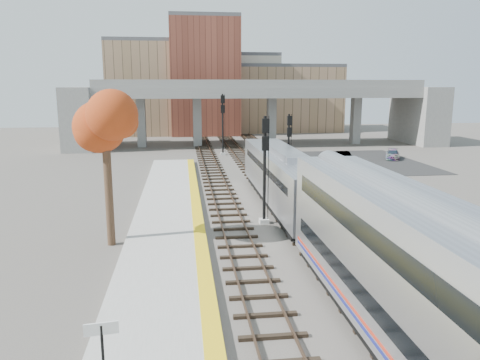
{
  "coord_description": "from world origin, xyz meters",
  "views": [
    {
      "loc": [
        -6.21,
        -23.67,
        8.78
      ],
      "look_at": [
        -2.42,
        6.98,
        2.5
      ],
      "focal_mm": 35.0,
      "sensor_mm": 36.0,
      "label": 1
    }
  ],
  "objects_px": {
    "car_a": "(359,165)",
    "car_c": "(393,154)",
    "car_b": "(344,156)",
    "signal_mast_mid": "(289,152)",
    "coach": "(471,324)",
    "signal_mast_near": "(265,172)",
    "tree": "(105,124)",
    "locomotive": "(283,176)",
    "signal_mast_far": "(223,124)"
  },
  "relations": [
    {
      "from": "car_a",
      "to": "car_c",
      "type": "height_order",
      "value": "car_a"
    },
    {
      "from": "car_b",
      "to": "signal_mast_mid",
      "type": "bearing_deg",
      "value": -129.12
    },
    {
      "from": "coach",
      "to": "signal_mast_near",
      "type": "height_order",
      "value": "signal_mast_near"
    },
    {
      "from": "tree",
      "to": "car_c",
      "type": "xyz_separation_m",
      "value": [
        29.18,
        27.38,
        -6.18
      ]
    },
    {
      "from": "tree",
      "to": "locomotive",
      "type": "bearing_deg",
      "value": 32.03
    },
    {
      "from": "tree",
      "to": "signal_mast_far",
      "type": "bearing_deg",
      "value": 74.6
    },
    {
      "from": "coach",
      "to": "signal_mast_mid",
      "type": "height_order",
      "value": "signal_mast_mid"
    },
    {
      "from": "locomotive",
      "to": "tree",
      "type": "bearing_deg",
      "value": -147.97
    },
    {
      "from": "signal_mast_near",
      "to": "car_c",
      "type": "height_order",
      "value": "signal_mast_near"
    },
    {
      "from": "tree",
      "to": "signal_mast_near",
      "type": "bearing_deg",
      "value": 17.65
    },
    {
      "from": "car_b",
      "to": "signal_mast_near",
      "type": "bearing_deg",
      "value": -121.49
    },
    {
      "from": "locomotive",
      "to": "signal_mast_mid",
      "type": "xyz_separation_m",
      "value": [
        2.0,
        7.03,
        0.72
      ]
    },
    {
      "from": "car_b",
      "to": "car_c",
      "type": "height_order",
      "value": "car_b"
    },
    {
      "from": "coach",
      "to": "car_b",
      "type": "xyz_separation_m",
      "value": [
        11.47,
        41.87,
        -2.18
      ]
    },
    {
      "from": "coach",
      "to": "car_c",
      "type": "distance_m",
      "value": 46.55
    },
    {
      "from": "tree",
      "to": "car_a",
      "type": "xyz_separation_m",
      "value": [
        22.34,
        20.53,
        -6.12
      ]
    },
    {
      "from": "signal_mast_near",
      "to": "signal_mast_mid",
      "type": "height_order",
      "value": "signal_mast_near"
    },
    {
      "from": "coach",
      "to": "car_b",
      "type": "distance_m",
      "value": 43.47
    },
    {
      "from": "car_c",
      "to": "locomotive",
      "type": "bearing_deg",
      "value": -106.78
    },
    {
      "from": "coach",
      "to": "signal_mast_near",
      "type": "xyz_separation_m",
      "value": [
        -2.1,
        18.47,
        0.61
      ]
    },
    {
      "from": "signal_mast_near",
      "to": "car_b",
      "type": "xyz_separation_m",
      "value": [
        13.57,
        23.4,
        -2.79
      ]
    },
    {
      "from": "signal_mast_mid",
      "to": "signal_mast_far",
      "type": "bearing_deg",
      "value": 101.99
    },
    {
      "from": "signal_mast_far",
      "to": "car_b",
      "type": "relative_size",
      "value": 2.19
    },
    {
      "from": "signal_mast_far",
      "to": "car_b",
      "type": "bearing_deg",
      "value": -27.52
    },
    {
      "from": "coach",
      "to": "signal_mast_mid",
      "type": "relative_size",
      "value": 3.95
    },
    {
      "from": "coach",
      "to": "signal_mast_far",
      "type": "distance_m",
      "value": 49.0
    },
    {
      "from": "signal_mast_near",
      "to": "signal_mast_far",
      "type": "bearing_deg",
      "value": 90.0
    },
    {
      "from": "signal_mast_far",
      "to": "car_a",
      "type": "xyz_separation_m",
      "value": [
        13.15,
        -12.87,
        -3.3
      ]
    },
    {
      "from": "signal_mast_near",
      "to": "car_c",
      "type": "relative_size",
      "value": 1.81
    },
    {
      "from": "car_b",
      "to": "coach",
      "type": "bearing_deg",
      "value": -106.71
    },
    {
      "from": "coach",
      "to": "car_c",
      "type": "bearing_deg",
      "value": 67.38
    },
    {
      "from": "car_b",
      "to": "car_c",
      "type": "bearing_deg",
      "value": 7.94
    },
    {
      "from": "coach",
      "to": "car_c",
      "type": "height_order",
      "value": "coach"
    },
    {
      "from": "signal_mast_near",
      "to": "signal_mast_mid",
      "type": "xyz_separation_m",
      "value": [
        4.1,
        11.17,
        -0.41
      ]
    },
    {
      "from": "tree",
      "to": "coach",
      "type": "bearing_deg",
      "value": -53.98
    },
    {
      "from": "signal_mast_mid",
      "to": "car_a",
      "type": "xyz_separation_m",
      "value": [
        9.05,
        6.44,
        -2.35
      ]
    },
    {
      "from": "car_a",
      "to": "car_b",
      "type": "xyz_separation_m",
      "value": [
        0.42,
        5.8,
        -0.03
      ]
    },
    {
      "from": "coach",
      "to": "signal_mast_far",
      "type": "xyz_separation_m",
      "value": [
        -2.1,
        48.94,
        1.15
      ]
    },
    {
      "from": "coach",
      "to": "signal_mast_mid",
      "type": "bearing_deg",
      "value": 86.14
    },
    {
      "from": "signal_mast_near",
      "to": "tree",
      "type": "height_order",
      "value": "tree"
    },
    {
      "from": "signal_mast_far",
      "to": "tree",
      "type": "height_order",
      "value": "tree"
    },
    {
      "from": "signal_mast_far",
      "to": "car_a",
      "type": "height_order",
      "value": "signal_mast_far"
    },
    {
      "from": "locomotive",
      "to": "car_b",
      "type": "distance_m",
      "value": 22.48
    },
    {
      "from": "signal_mast_mid",
      "to": "car_b",
      "type": "distance_m",
      "value": 15.65
    },
    {
      "from": "car_a",
      "to": "signal_mast_mid",
      "type": "bearing_deg",
      "value": -162.81
    },
    {
      "from": "signal_mast_near",
      "to": "tree",
      "type": "distance_m",
      "value": 10.22
    },
    {
      "from": "tree",
      "to": "car_a",
      "type": "height_order",
      "value": "tree"
    },
    {
      "from": "coach",
      "to": "car_c",
      "type": "xyz_separation_m",
      "value": [
        17.89,
        42.92,
        -2.2
      ]
    },
    {
      "from": "signal_mast_near",
      "to": "signal_mast_far",
      "type": "relative_size",
      "value": 0.9
    },
    {
      "from": "coach",
      "to": "signal_mast_mid",
      "type": "distance_m",
      "value": 29.7
    }
  ]
}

